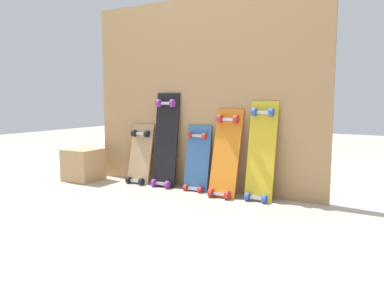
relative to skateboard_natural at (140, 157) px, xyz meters
name	(u,v)px	position (x,y,z in m)	size (l,w,h in m)	color
ground_plane	(196,189)	(0.57, 0.03, -0.23)	(12.00, 12.00, 0.00)	#A89E8E
plywood_wall_panel	(200,95)	(0.57, 0.10, 0.56)	(2.14, 0.04, 1.59)	tan
skateboard_natural	(140,157)	(0.00, 0.00, 0.00)	(0.23, 0.19, 0.60)	tan
skateboard_black	(165,144)	(0.28, 0.01, 0.14)	(0.23, 0.18, 0.87)	black
skateboard_blue	(197,162)	(0.59, 0.02, 0.00)	(0.22, 0.16, 0.62)	#386BAD
skateboard_orange	(225,157)	(0.87, -0.03, 0.08)	(0.23, 0.25, 0.75)	orange
skateboard_yellow	(261,155)	(1.16, 0.00, 0.11)	(0.22, 0.20, 0.81)	gold
wooden_crate	(83,165)	(-0.53, -0.18, -0.09)	(0.30, 0.30, 0.30)	tan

